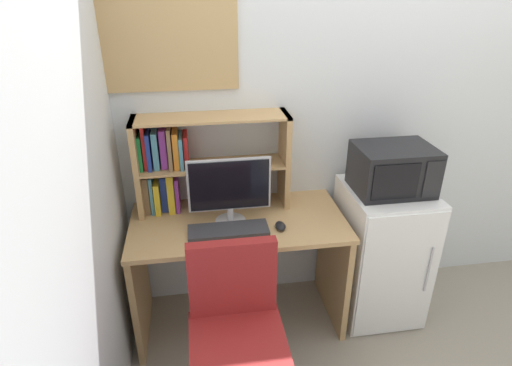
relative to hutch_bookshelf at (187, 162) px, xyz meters
name	(u,v)px	position (x,y,z in m)	size (l,w,h in m)	color
wall_back	(436,106)	(1.60, 0.12, 0.24)	(6.40, 0.04, 2.60)	silver
wall_left	(1,329)	(-0.42, -1.50, 0.24)	(0.04, 4.40, 2.60)	silver
desk	(239,253)	(0.27, -0.21, -0.53)	(1.25, 0.62, 0.76)	tan
hutch_bookshelf	(187,162)	(0.00, 0.00, 0.00)	(0.90, 0.23, 0.57)	tan
monitor	(230,189)	(0.23, -0.22, -0.08)	(0.46, 0.17, 0.40)	#B7B7BC
keyboard	(228,230)	(0.21, -0.32, -0.29)	(0.45, 0.16, 0.02)	#333338
computer_mouse	(280,226)	(0.50, -0.33, -0.28)	(0.06, 0.09, 0.03)	black
mini_fridge	(380,252)	(1.19, -0.21, -0.62)	(0.50, 0.55, 0.89)	white
microwave	(393,169)	(1.19, -0.21, -0.03)	(0.44, 0.34, 0.28)	black
desk_chair	(237,348)	(0.19, -0.83, -0.65)	(0.52, 0.52, 0.93)	black
wall_corkboard	(165,41)	(-0.07, 0.09, 0.67)	(0.79, 0.02, 0.54)	tan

